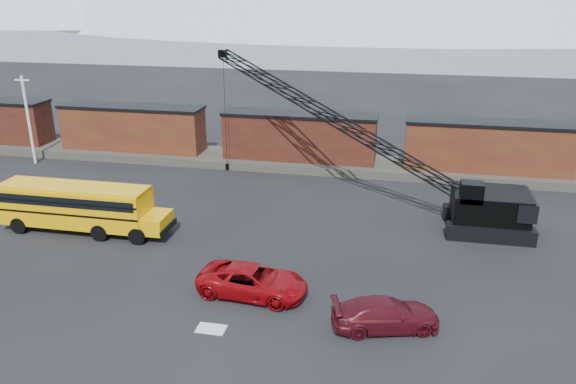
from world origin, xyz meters
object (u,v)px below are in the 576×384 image
school_bus (80,206)px  maroon_suv (386,314)px  crawler_crane (332,117)px  red_pickup (253,281)px

school_bus → maroon_suv: school_bus is taller
crawler_crane → red_pickup: bearing=-97.5°
school_bus → red_pickup: 14.40m
school_bus → red_pickup: bearing=-23.0°
red_pickup → maroon_suv: (7.01, -1.71, -0.06)m
maroon_suv → crawler_crane: size_ratio=0.21×
maroon_suv → crawler_crane: (-4.98, 17.21, 5.47)m
maroon_suv → crawler_crane: 18.73m
maroon_suv → red_pickup: bearing=60.3°
red_pickup → maroon_suv: red_pickup is taller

